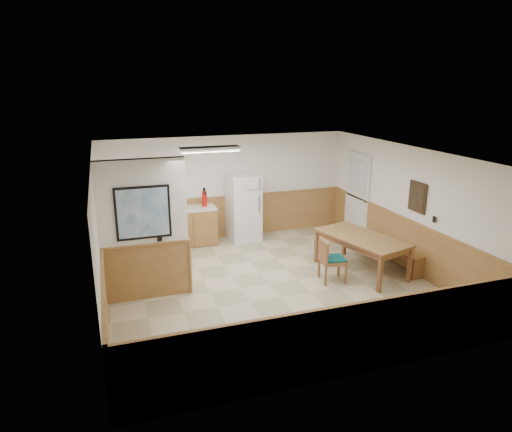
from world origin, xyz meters
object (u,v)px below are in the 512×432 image
object	(u,v)px
dining_table	(362,241)
dining_bench	(393,249)
fire_extinguisher	(204,198)
dining_chair	(329,257)
soap_bottle	(137,208)
refrigerator	(243,207)

from	to	relation	value
dining_table	dining_bench	xyz separation A→B (m)	(0.85, 0.09, -0.31)
fire_extinguisher	dining_chair	bearing A→B (deg)	-49.77
dining_table	fire_extinguisher	world-z (taller)	fire_extinguisher
dining_chair	soap_bottle	world-z (taller)	soap_bottle
dining_table	dining_chair	size ratio (longest dim) A/B	2.42
soap_bottle	refrigerator	bearing A→B (deg)	-0.96
refrigerator	fire_extinguisher	bearing A→B (deg)	173.02
dining_bench	fire_extinguisher	world-z (taller)	fire_extinguisher
dining_table	dining_chair	world-z (taller)	dining_chair
refrigerator	dining_chair	size ratio (longest dim) A/B	1.90
refrigerator	fire_extinguisher	xyz separation A→B (m)	(-0.93, 0.06, 0.29)
refrigerator	dining_chair	xyz separation A→B (m)	(0.82, -2.86, -0.31)
refrigerator	dining_chair	bearing A→B (deg)	-77.45
dining_table	dining_chair	xyz separation A→B (m)	(-0.84, -0.21, -0.17)
dining_chair	fire_extinguisher	world-z (taller)	fire_extinguisher
dining_bench	dining_chair	bearing A→B (deg)	-173.69
refrigerator	fire_extinguisher	world-z (taller)	refrigerator
dining_bench	soap_bottle	xyz separation A→B (m)	(-4.98, 2.59, 0.66)
dining_bench	refrigerator	bearing A→B (deg)	130.47
refrigerator	dining_chair	world-z (taller)	refrigerator
dining_table	refrigerator	bearing A→B (deg)	107.45
dining_table	fire_extinguisher	distance (m)	3.77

